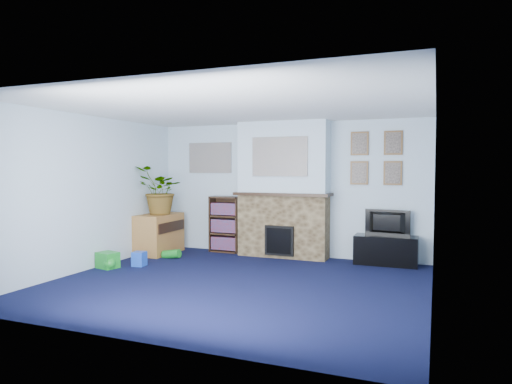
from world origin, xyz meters
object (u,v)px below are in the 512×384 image
at_px(tv_stand, 386,251).
at_px(bookshelf, 226,225).
at_px(sideboard, 159,235).
at_px(television, 386,223).

bearing_deg(tv_stand, bookshelf, 178.51).
bearing_deg(sideboard, tv_stand, 7.46).
relative_size(bookshelf, sideboard, 1.12).
height_order(television, bookshelf, bookshelf).
bearing_deg(bookshelf, tv_stand, -1.49).
bearing_deg(television, tv_stand, 96.74).
relative_size(tv_stand, bookshelf, 0.95).
distance_m(tv_stand, sideboard, 4.05).
relative_size(tv_stand, sideboard, 1.07).
relative_size(television, bookshelf, 0.70).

